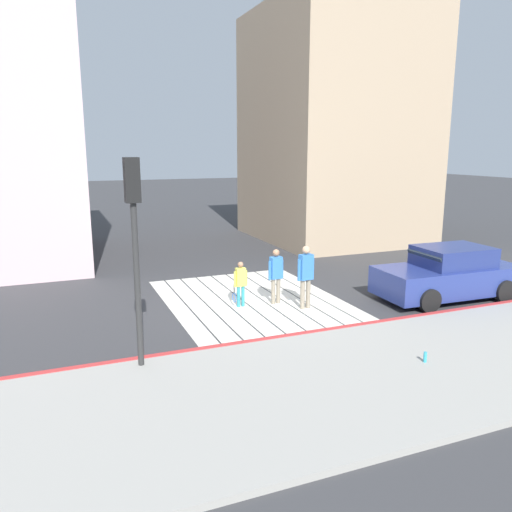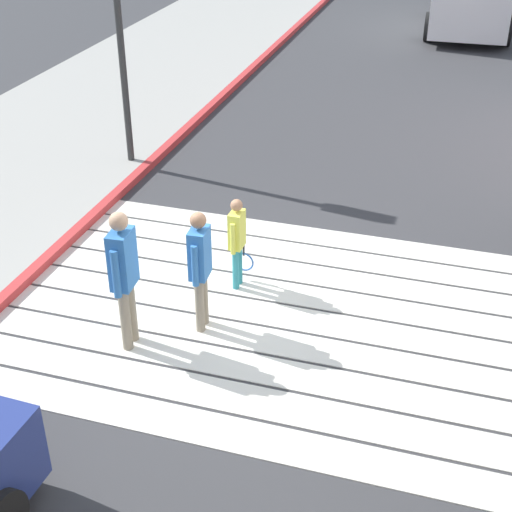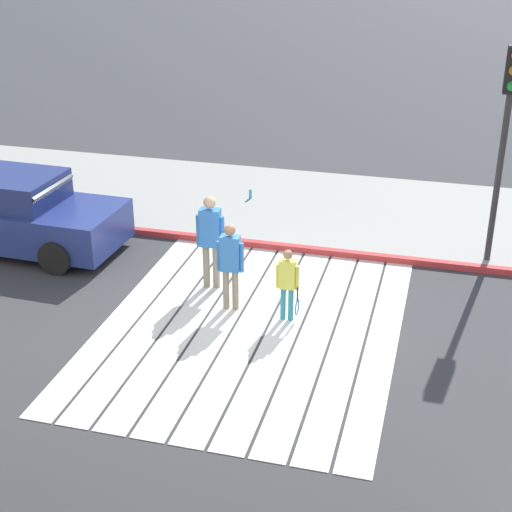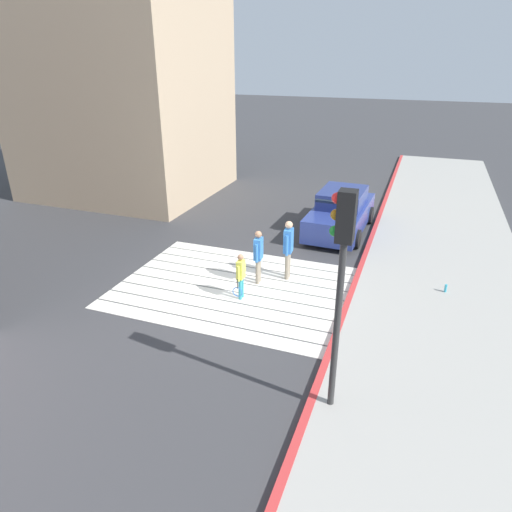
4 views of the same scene
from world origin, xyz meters
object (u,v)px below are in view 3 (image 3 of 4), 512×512
at_px(pedestrian_child_with_racket, 288,281).
at_px(car_parked_near_curb, 17,214).
at_px(traffic_light_corner, 507,113).
at_px(pedestrian_adult_lead, 230,261).
at_px(water_bottle, 250,194).
at_px(pedestrian_adult_trailing, 210,236).

bearing_deg(pedestrian_child_with_racket, car_parked_near_curb, -104.44).
bearing_deg(traffic_light_corner, pedestrian_adult_lead, -55.40).
relative_size(water_bottle, pedestrian_adult_trailing, 0.12).
distance_m(traffic_light_corner, pedestrian_child_with_racket, 5.10).
height_order(traffic_light_corner, pedestrian_child_with_racket, traffic_light_corner).
height_order(pedestrian_adult_lead, pedestrian_adult_trailing, pedestrian_adult_trailing).
bearing_deg(pedestrian_child_with_racket, traffic_light_corner, 133.35).
distance_m(traffic_light_corner, water_bottle, 6.43).
relative_size(traffic_light_corner, pedestrian_child_with_racket, 3.24).
relative_size(car_parked_near_curb, water_bottle, 19.82).
relative_size(traffic_light_corner, pedestrian_adult_lead, 2.64).
bearing_deg(traffic_light_corner, pedestrian_child_with_racket, -46.65).
bearing_deg(pedestrian_adult_trailing, pedestrian_adult_lead, 39.58).
distance_m(car_parked_near_curb, traffic_light_corner, 9.74).
bearing_deg(water_bottle, pedestrian_adult_lead, 11.57).
bearing_deg(traffic_light_corner, car_parked_near_curb, -80.40).
distance_m(car_parked_near_curb, water_bottle, 5.40).
xyz_separation_m(traffic_light_corner, water_bottle, (-2.09, -5.40, -2.81)).
bearing_deg(pedestrian_adult_trailing, water_bottle, -174.04).
distance_m(car_parked_near_curb, pedestrian_child_with_racket, 6.21).
height_order(car_parked_near_curb, water_bottle, car_parked_near_curb).
bearing_deg(car_parked_near_curb, traffic_light_corner, 99.60).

